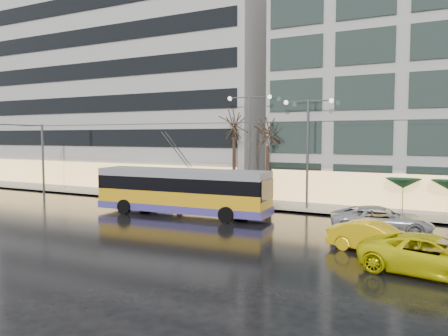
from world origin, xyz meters
The scene contains 18 objects.
ground centered at (0.00, 0.00, 0.00)m, with size 140.00×140.00×0.00m, color black.
sidewalk centered at (2.00, 14.00, 0.07)m, with size 80.00×10.00×0.15m, color gray.
kerb centered at (2.00, 9.05, 0.07)m, with size 80.00×0.10×0.15m, color slate.
building_left centered at (-16.00, 19.00, 11.15)m, with size 34.00×14.00×22.00m, color #BCB8B4.
trolleybus centered at (-0.58, 4.46, 1.66)m, with size 13.40×5.40×6.15m.
catenary centered at (1.00, 7.94, 4.25)m, with size 42.24×5.12×7.00m.
bus_shelter centered at (-8.38, 10.69, 1.96)m, with size 4.20×1.60×2.51m.
street_lamp_near centered at (2.00, 10.80, 5.99)m, with size 3.96×0.36×9.03m.
street_lamp_far centered at (7.00, 10.80, 5.71)m, with size 3.96×0.36×8.53m.
tree_a centered at (0.50, 11.00, 7.09)m, with size 3.20×3.20×8.40m.
tree_b centered at (3.50, 11.20, 6.40)m, with size 3.20×3.20×7.70m.
parasol_a centered at (14.00, 11.00, 2.45)m, with size 2.50×2.50×2.65m.
taxi_b centered at (13.71, 0.14, 0.77)m, with size 1.62×4.65×1.53m, color yellow.
taxi_c centered at (16.44, -2.58, 0.83)m, with size 2.74×5.94×1.65m, color yellow.
sedan_silver centered at (13.38, 4.69, 0.82)m, with size 2.71×5.88×1.63m, color #A9A8AD.
pedestrian_a centered at (-7.82, 10.81, 1.61)m, with size 1.21×1.22×2.19m.
pedestrian_b centered at (-4.16, 9.49, 1.10)m, with size 1.07×0.92×1.90m.
pedestrian_c centered at (-11.69, 10.82, 1.26)m, with size 1.23×0.99×2.11m.
Camera 1 is at (16.88, -22.49, 5.82)m, focal length 35.00 mm.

